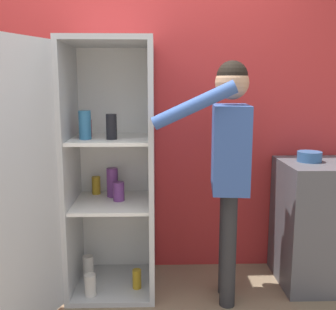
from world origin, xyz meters
TOP-DOWN VIEW (x-y plane):
  - wall_back at (0.00, 0.98)m, footprint 7.00×0.06m
  - refrigerator at (-0.28, 0.54)m, footprint 0.92×1.17m
  - person at (0.63, 0.42)m, footprint 0.66×0.54m
  - counter at (1.46, 0.64)m, footprint 0.78×0.58m
  - bowl at (1.27, 0.67)m, footprint 0.18×0.18m

SIDE VIEW (x-z plane):
  - counter at x=1.46m, z-range 0.00..0.93m
  - refrigerator at x=-0.28m, z-range -0.01..1.79m
  - bowl at x=1.27m, z-range 0.93..1.01m
  - person at x=0.63m, z-range 0.23..1.88m
  - wall_back at x=0.00m, z-range 0.00..2.55m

